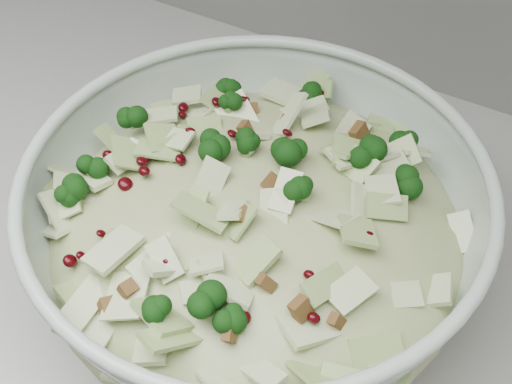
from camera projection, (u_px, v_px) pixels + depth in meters
counter at (148, 342)px, 1.16m from camera, size 3.60×0.60×0.90m
mixing_bowl at (256, 235)px, 0.62m from camera, size 0.46×0.46×0.16m
salad at (256, 216)px, 0.61m from camera, size 0.48×0.48×0.16m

